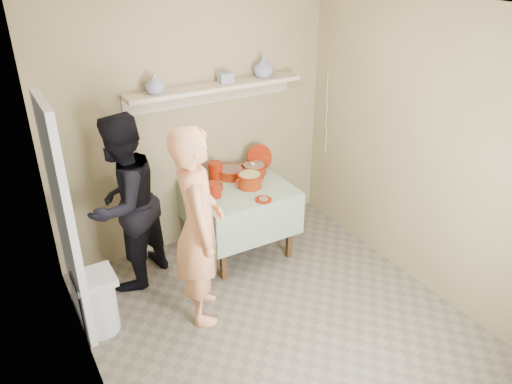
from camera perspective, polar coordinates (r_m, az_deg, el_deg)
ground at (r=4.44m, az=3.27°, el=-15.35°), size 3.50×3.50×0.00m
tile_panel at (r=4.19m, az=-20.95°, el=-3.34°), size 0.06×0.70×2.00m
plate_stack_a at (r=5.05m, az=-6.89°, el=2.04°), size 0.16×0.16×0.22m
plate_stack_b at (r=5.16m, az=-4.66°, el=2.45°), size 0.15×0.15×0.18m
bowl_stack at (r=4.80m, az=-4.84°, el=0.25°), size 0.14×0.14×0.14m
empty_bowl at (r=4.95m, az=-4.90°, el=0.55°), size 0.19×0.19×0.06m
propped_lid at (r=5.38m, az=0.41°, el=3.96°), size 0.29×0.15×0.27m
vase_right at (r=5.19m, az=0.86°, el=14.10°), size 0.25×0.25×0.21m
vase_left at (r=4.70m, az=-11.50°, el=12.03°), size 0.25×0.25×0.19m
ceramic_box at (r=4.99m, az=-3.48°, el=12.87°), size 0.14×0.10×0.10m
person_cook at (r=4.12m, az=-6.58°, el=-4.02°), size 0.60×0.74×1.76m
person_helper at (r=4.67m, az=-14.87°, el=-1.30°), size 1.04×1.00×1.69m
room_shell at (r=3.56m, az=3.95°, el=4.14°), size 3.04×3.54×2.62m
serving_table at (r=5.09m, az=-2.01°, el=-0.47°), size 0.97×0.97×0.76m
cazuela_meat_a at (r=5.19m, az=-2.91°, el=2.30°), size 0.30×0.30×0.10m
cazuela_meat_b at (r=5.27m, az=-0.21°, el=2.75°), size 0.28×0.28×0.10m
ladle at (r=5.24m, az=-0.33°, el=3.23°), size 0.08×0.26×0.19m
cazuela_rice at (r=4.97m, az=-0.71°, el=1.46°), size 0.33×0.25×0.14m
front_plate at (r=4.74m, az=0.84°, el=-0.87°), size 0.16×0.16×0.03m
wall_shelf at (r=5.00m, az=-4.77°, el=11.68°), size 1.80×0.25×0.21m
trash_bin at (r=4.45m, az=-17.57°, el=-11.96°), size 0.32×0.32×0.56m
electrical_cord at (r=5.62m, az=8.06°, el=8.77°), size 0.01×0.05×0.90m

